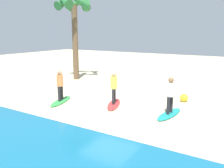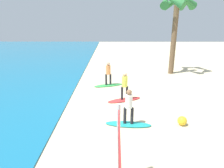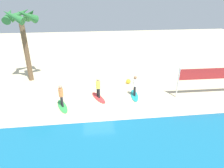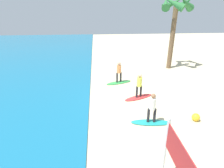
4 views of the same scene
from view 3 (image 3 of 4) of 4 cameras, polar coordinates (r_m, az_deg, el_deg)
The scene contains 9 objects.
ground_plane at distance 15.86m, azimuth -3.98°, elevation -4.49°, with size 60.00×60.00×0.00m, color beige.
surfboard_teal at distance 16.49m, azimuth 6.34°, elevation -3.22°, with size 2.10×0.56×0.09m, color teal.
surfer_teal at distance 16.05m, azimuth 6.50°, elevation -0.09°, with size 0.32×0.46×1.64m.
surfboard_red at distance 16.10m, azimuth -3.84°, elevation -3.84°, with size 2.10×0.56×0.09m, color red.
surfer_red at distance 15.65m, azimuth -3.95°, elevation -0.64°, with size 0.32×0.44×1.64m.
surfboard_green at distance 15.36m, azimuth -13.83°, elevation -6.08°, with size 2.10×0.56×0.09m, color green.
surfer_green at distance 14.89m, azimuth -14.21°, elevation -2.80°, with size 0.32×0.44×1.64m.
palm_tree at distance 19.54m, azimuth -24.27°, elevation 15.55°, with size 2.88×3.03×6.63m.
beach_ball at distance 18.58m, azimuth 4.65°, elevation 0.76°, with size 0.42×0.42×0.42m, color yellow.
Camera 3 is at (0.56, 13.85, 7.70)m, focal length 32.35 mm.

